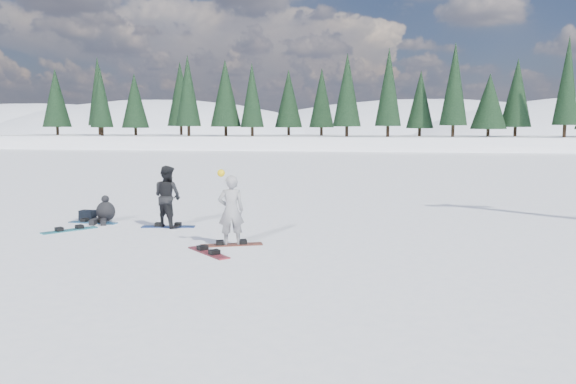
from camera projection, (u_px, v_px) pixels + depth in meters
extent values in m
plane|color=white|center=(238.00, 246.00, 13.48)|extent=(420.00, 420.00, 0.00)
cube|color=white|center=(349.00, 157.00, 67.53)|extent=(90.00, 14.00, 5.00)
ellipsoid|color=white|center=(161.00, 173.00, 192.67)|extent=(143.00, 110.00, 49.50)
ellipsoid|color=white|center=(422.00, 172.00, 208.25)|extent=(182.00, 140.00, 53.20)
ellipsoid|color=white|center=(42.00, 164.00, 242.83)|extent=(169.00, 130.00, 52.00)
cone|color=black|center=(56.00, 106.00, 72.67)|extent=(3.20, 3.20, 7.50)
cone|color=black|center=(83.00, 106.00, 72.08)|extent=(3.20, 3.20, 7.50)
cone|color=black|center=(111.00, 106.00, 71.50)|extent=(3.20, 3.20, 7.50)
cone|color=black|center=(139.00, 106.00, 70.91)|extent=(3.20, 3.20, 7.50)
cone|color=black|center=(168.00, 105.00, 70.32)|extent=(3.20, 3.20, 7.50)
cone|color=black|center=(197.00, 105.00, 69.73)|extent=(3.20, 3.20, 7.50)
cone|color=black|center=(226.00, 105.00, 69.14)|extent=(3.20, 3.20, 7.50)
cone|color=black|center=(256.00, 105.00, 68.55)|extent=(3.20, 3.20, 7.50)
cone|color=black|center=(287.00, 105.00, 67.96)|extent=(3.20, 3.20, 7.50)
cone|color=black|center=(318.00, 105.00, 67.37)|extent=(3.20, 3.20, 7.50)
cone|color=black|center=(350.00, 104.00, 66.78)|extent=(3.20, 3.20, 7.50)
cone|color=black|center=(382.00, 104.00, 66.19)|extent=(3.20, 3.20, 7.50)
cone|color=black|center=(415.00, 104.00, 65.60)|extent=(3.20, 3.20, 7.50)
cone|color=black|center=(449.00, 104.00, 65.01)|extent=(3.20, 3.20, 7.50)
cone|color=black|center=(483.00, 104.00, 64.42)|extent=(3.20, 3.20, 7.50)
cone|color=black|center=(518.00, 104.00, 63.83)|extent=(3.20, 3.20, 7.50)
cone|color=black|center=(553.00, 103.00, 63.24)|extent=(3.20, 3.20, 7.50)
imported|color=#A09FA4|center=(231.00, 210.00, 13.50)|extent=(0.73, 0.60, 1.71)
sphere|color=yellow|center=(221.00, 173.00, 13.31)|extent=(0.18, 0.18, 0.18)
imported|color=black|center=(167.00, 197.00, 15.91)|extent=(1.06, 0.97, 1.77)
ellipsoid|color=black|center=(106.00, 211.00, 16.86)|extent=(0.69, 0.63, 0.60)
sphere|color=black|center=(105.00, 199.00, 16.82)|extent=(0.23, 0.23, 0.23)
cube|color=black|center=(104.00, 222.00, 16.45)|extent=(0.36, 0.54, 0.15)
cube|color=black|center=(94.00, 222.00, 16.49)|extent=(0.23, 0.54, 0.15)
cube|color=black|center=(88.00, 215.00, 17.19)|extent=(0.47, 0.34, 0.30)
cube|color=maroon|center=(231.00, 245.00, 13.61)|extent=(1.51, 0.76, 0.03)
cube|color=navy|center=(168.00, 227.00, 16.01)|extent=(1.53, 0.53, 0.03)
cube|color=teal|center=(70.00, 230.00, 15.47)|extent=(1.16, 1.35, 0.03)
cube|color=maroon|center=(208.00, 253.00, 12.78)|extent=(1.26, 1.25, 0.03)
cube|color=#1A5B90|center=(93.00, 223.00, 16.67)|extent=(1.52, 0.40, 0.03)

